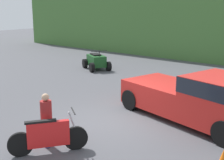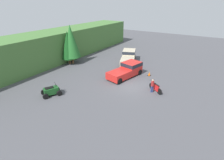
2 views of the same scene
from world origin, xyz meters
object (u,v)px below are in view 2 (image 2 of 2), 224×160
Objects in this scene: pickup_truck_red at (127,70)px; rider_person at (152,85)px; traffic_cone at (149,74)px; pickup_truck_second at (128,56)px; dirt_bike at (155,88)px; quad_atv at (51,91)px.

rider_person is (-2.65, -4.57, -0.08)m from pickup_truck_red.
pickup_truck_red is 3.48× the size of rider_person.
pickup_truck_red reaches higher than traffic_cone.
traffic_cone is at bearing -147.78° from pickup_truck_second.
dirt_bike is 1.18× the size of rider_person.
pickup_truck_second is at bearing 53.82° from traffic_cone.
rider_person reaches higher than traffic_cone.
dirt_bike is 11.73m from quad_atv.
dirt_bike is at bearing -82.94° from rider_person.
rider_person is (6.53, -9.23, 0.36)m from quad_atv.
pickup_truck_second is at bearing -8.15° from rider_person.
pickup_truck_second is at bearing -12.58° from dirt_bike.
quad_atv is (-9.18, 4.66, -0.45)m from pickup_truck_red.
dirt_bike is 4.66m from traffic_cone.
pickup_truck_second is at bearing 20.56° from quad_atv.
quad_atv is at bearing 166.08° from pickup_truck_red.
pickup_truck_second is 10.97m from rider_person.
quad_atv is at bearing 70.06° from dirt_bike.
pickup_truck_red is 2.29× the size of quad_atv.
quad_atv is at bearing 146.63° from traffic_cone.
rider_person is (-0.37, 0.25, 0.38)m from dirt_bike.
traffic_cone is (-3.81, -5.22, -0.70)m from pickup_truck_second.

